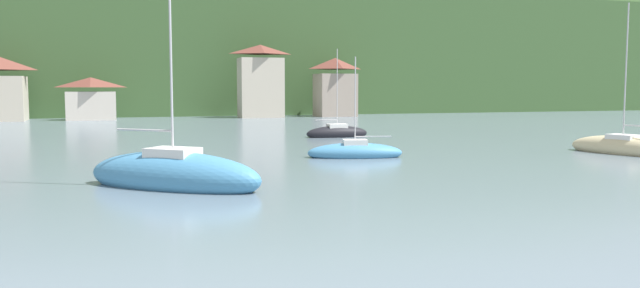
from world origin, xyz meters
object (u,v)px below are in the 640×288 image
object	(u,v)px
shore_building_central	(261,82)
sailboat_mid_0	(173,175)
sailboat_far_4	(337,133)
sailboat_far_8	(355,152)
sailboat_mid_1	(623,148)
shore_building_eastcentral	(335,88)
shore_building_westcentral	(91,99)

from	to	relation	value
shore_building_central	sailboat_mid_0	distance (m)	64.76
sailboat_far_4	sailboat_far_8	xyz separation A→B (m)	(-4.34, -15.74, -0.03)
sailboat_mid_0	sailboat_far_4	world-z (taller)	sailboat_mid_0
sailboat_mid_0	sailboat_mid_1	xyz separation A→B (m)	(29.05, 5.31, -0.13)
shore_building_eastcentral	sailboat_far_8	distance (m)	56.82
shore_building_eastcentral	sailboat_far_4	bearing A→B (deg)	-108.89
sailboat_mid_0	shore_building_westcentral	bearing A→B (deg)	135.28
sailboat_mid_0	sailboat_mid_1	world-z (taller)	sailboat_mid_0
shore_building_central	sailboat_far_4	distance (m)	38.04
sailboat_far_4	shore_building_central	bearing A→B (deg)	88.31
sailboat_mid_0	sailboat_mid_1	distance (m)	29.53
sailboat_mid_0	sailboat_far_4	bearing A→B (deg)	96.95
shore_building_central	shore_building_eastcentral	size ratio (longest dim) A/B	1.19
shore_building_westcentral	sailboat_mid_1	size ratio (longest dim) A/B	0.65
shore_building_westcentral	sailboat_far_8	distance (m)	56.21
sailboat_mid_1	sailboat_far_4	bearing A→B (deg)	18.70
shore_building_westcentral	shore_building_eastcentral	xyz separation A→B (m)	(34.60, 0.47, 1.48)
sailboat_mid_0	sailboat_far_8	world-z (taller)	sailboat_mid_0
shore_building_eastcentral	sailboat_mid_1	world-z (taller)	sailboat_mid_1
sailboat_mid_1	sailboat_far_4	size ratio (longest dim) A/B	1.26
sailboat_mid_1	sailboat_far_8	bearing A→B (deg)	63.44
shore_building_eastcentral	shore_building_westcentral	bearing A→B (deg)	-179.22
shore_building_eastcentral	sailboat_mid_0	distance (m)	69.19
sailboat_mid_1	sailboat_far_8	distance (m)	17.66
shore_building_westcentral	sailboat_far_4	bearing A→B (deg)	-60.29
sailboat_far_4	sailboat_far_8	size ratio (longest dim) A/B	1.23
shore_building_central	sailboat_mid_0	xyz separation A→B (m)	(-17.60, -62.16, -4.53)
sailboat_far_4	sailboat_mid_1	bearing A→B (deg)	-55.19
shore_building_central	sailboat_mid_1	world-z (taller)	shore_building_central
sailboat_mid_0	shore_building_eastcentral	bearing A→B (deg)	105.32
shore_building_central	sailboat_mid_1	bearing A→B (deg)	-78.62
shore_building_eastcentral	sailboat_mid_1	size ratio (longest dim) A/B	0.86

